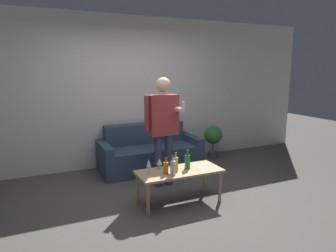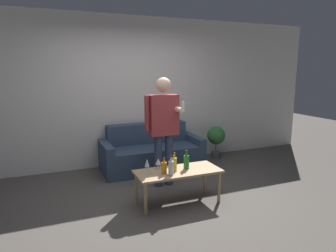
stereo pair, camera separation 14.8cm
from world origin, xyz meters
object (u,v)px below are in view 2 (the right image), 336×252
at_px(coffee_table, 178,174).
at_px(person_standing_front, 163,124).
at_px(couch, 151,153).
at_px(bottle_orange, 171,168).

distance_m(coffee_table, person_standing_front, 0.86).
height_order(couch, coffee_table, couch).
bearing_deg(bottle_orange, coffee_table, 39.52).
bearing_deg(coffee_table, person_standing_front, 85.91).
height_order(coffee_table, bottle_orange, bottle_orange).
xyz_separation_m(couch, bottle_orange, (-0.30, -1.62, 0.27)).
bearing_deg(bottle_orange, person_standing_front, 75.56).
bearing_deg(couch, person_standing_front, -96.44).
distance_m(couch, bottle_orange, 1.67).
bearing_deg(coffee_table, couch, 84.57).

